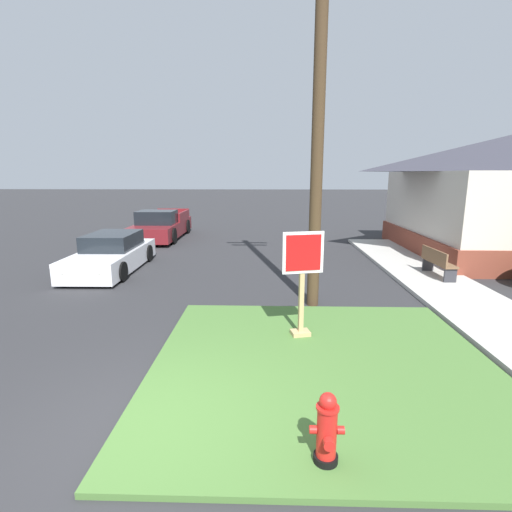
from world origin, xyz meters
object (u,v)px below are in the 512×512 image
object	(u,v)px
pickup_truck_maroon	(161,226)
street_bench	(437,261)
manhole_cover	(220,340)
fire_hydrant	(327,430)
utility_pole	(320,64)
parked_sedan_white	(112,254)
stop_sign	(302,285)

from	to	relation	value
pickup_truck_maroon	street_bench	world-z (taller)	pickup_truck_maroon
manhole_cover	street_bench	size ratio (longest dim) A/B	0.45
fire_hydrant	pickup_truck_maroon	distance (m)	16.52
manhole_cover	utility_pole	distance (m)	6.34
parked_sedan_white	street_bench	size ratio (longest dim) A/B	2.88
manhole_cover	utility_pole	world-z (taller)	utility_pole
manhole_cover	street_bench	bearing A→B (deg)	36.72
parked_sedan_white	street_bench	xyz separation A→B (m)	(10.51, -0.96, 0.05)
stop_sign	manhole_cover	bearing A→B (deg)	-175.57
fire_hydrant	stop_sign	world-z (taller)	stop_sign
utility_pole	parked_sedan_white	bearing A→B (deg)	152.27
fire_hydrant	stop_sign	bearing A→B (deg)	89.73
manhole_cover	street_bench	xyz separation A→B (m)	(6.15, 4.59, 0.58)
fire_hydrant	pickup_truck_maroon	xyz separation A→B (m)	(-6.04, 15.37, 0.14)
manhole_cover	pickup_truck_maroon	distance (m)	12.90
manhole_cover	stop_sign	bearing A→B (deg)	4.43
stop_sign	parked_sedan_white	bearing A→B (deg)	137.63
stop_sign	utility_pole	distance (m)	4.94
pickup_truck_maroon	parked_sedan_white	bearing A→B (deg)	-89.04
street_bench	fire_hydrant	bearing A→B (deg)	-120.15
fire_hydrant	street_bench	bearing A→B (deg)	59.85
fire_hydrant	utility_pole	distance (m)	7.50
street_bench	pickup_truck_maroon	bearing A→B (deg)	144.77
pickup_truck_maroon	street_bench	xyz separation A→B (m)	(10.62, -7.50, -0.03)
manhole_cover	parked_sedan_white	xyz separation A→B (m)	(-4.35, 5.55, 0.53)
stop_sign	pickup_truck_maroon	size ratio (longest dim) A/B	0.38
stop_sign	parked_sedan_white	distance (m)	8.07
manhole_cover	parked_sedan_white	distance (m)	7.07
fire_hydrant	street_bench	size ratio (longest dim) A/B	0.53
parked_sedan_white	utility_pole	bearing A→B (deg)	-27.73
manhole_cover	utility_pole	bearing A→B (deg)	46.49
stop_sign	utility_pole	xyz separation A→B (m)	(0.47, 2.05, 4.47)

